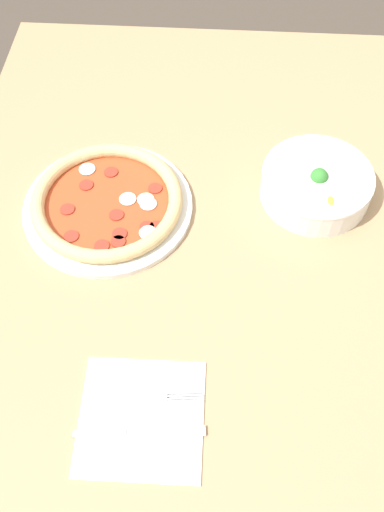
# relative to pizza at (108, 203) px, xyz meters

# --- Properties ---
(ground_plane) EXTENTS (8.00, 8.00, 0.00)m
(ground_plane) POSITION_rel_pizza_xyz_m (0.02, 0.25, -0.79)
(ground_plane) COLOR #4C4238
(dining_table) EXTENTS (1.18, 1.09, 0.77)m
(dining_table) POSITION_rel_pizza_xyz_m (0.02, 0.25, -0.12)
(dining_table) COLOR tan
(dining_table) RESTS_ON ground_plane
(pizza) EXTENTS (0.31, 0.31, 0.04)m
(pizza) POSITION_rel_pizza_xyz_m (0.00, 0.00, 0.00)
(pizza) COLOR white
(pizza) RESTS_ON dining_table
(bowl) EXTENTS (0.21, 0.21, 0.07)m
(bowl) POSITION_rel_pizza_xyz_m (-0.06, 0.38, 0.02)
(bowl) COLOR white
(bowl) RESTS_ON dining_table
(napkin) EXTENTS (0.18, 0.18, 0.00)m
(napkin) POSITION_rel_pizza_xyz_m (0.39, 0.10, -0.02)
(napkin) COLOR white
(napkin) RESTS_ON dining_table
(fork) EXTENTS (0.03, 0.18, 0.00)m
(fork) POSITION_rel_pizza_xyz_m (0.36, 0.10, -0.01)
(fork) COLOR silver
(fork) RESTS_ON napkin
(knife) EXTENTS (0.03, 0.19, 0.01)m
(knife) POSITION_rel_pizza_xyz_m (0.41, 0.10, -0.01)
(knife) COLOR silver
(knife) RESTS_ON napkin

